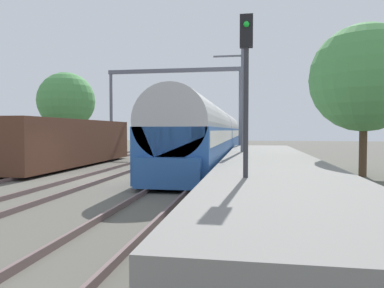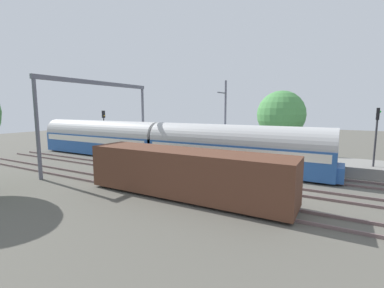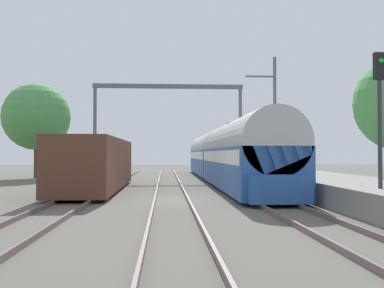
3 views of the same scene
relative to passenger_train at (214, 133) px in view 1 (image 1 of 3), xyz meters
The scene contains 14 objects.
ground 13.77m from the passenger_train, 107.36° to the right, with size 120.00×120.00×0.00m, color #59564D.
track_far_west 15.46m from the passenger_train, 122.01° to the right, with size 1.52×60.00×0.16m.
track_west 13.76m from the passenger_train, 107.36° to the right, with size 1.52×60.00×0.16m.
track_east 13.15m from the passenger_train, 90.00° to the right, with size 1.52×60.00×0.16m.
platform 11.75m from the passenger_train, 70.88° to the right, with size 4.40×28.00×0.90m.
passenger_train is the anchor object (origin of this frame).
freight_car 11.51m from the passenger_train, 134.99° to the right, with size 2.80×13.00×2.70m.
person_crossing 1.96m from the passenger_train, 47.21° to the left, with size 0.47×0.42×1.73m.
railway_signal_near 18.82m from the passenger_train, 81.52° to the right, with size 0.36×0.30×5.41m.
railway_signal_far 9.96m from the passenger_train, 78.80° to the left, with size 0.36×0.30×5.10m.
catenary_gantry 6.50m from the passenger_train, 139.17° to the left, with size 12.53×0.28×7.86m.
catenary_pole_east_mid 7.11m from the passenger_train, 69.67° to the right, with size 1.90×0.20×8.00m.
tree_west_background 16.02m from the passenger_train, 164.09° to the left, with size 5.57×5.57×7.93m.
tree_east_background 13.57m from the passenger_train, 51.67° to the right, with size 5.11×5.11×7.27m.
Camera 1 is at (6.96, -15.60, 2.23)m, focal length 33.35 mm.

